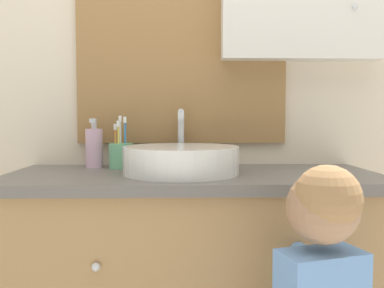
{
  "coord_description": "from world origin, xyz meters",
  "views": [
    {
      "loc": [
        -0.04,
        -1.07,
        1.0
      ],
      "look_at": [
        -0.01,
        0.29,
        0.91
      ],
      "focal_mm": 40.0,
      "sensor_mm": 36.0,
      "label": 1
    }
  ],
  "objects": [
    {
      "name": "sink_basin",
      "position": [
        -0.04,
        0.33,
        0.86
      ],
      "size": [
        0.38,
        0.43,
        0.21
      ],
      "color": "white",
      "rests_on": "vanity_counter"
    },
    {
      "name": "toothbrush_holder",
      "position": [
        -0.26,
        0.49,
        0.86
      ],
      "size": [
        0.09,
        0.09,
        0.19
      ],
      "color": "#66B27F",
      "rests_on": "vanity_counter"
    },
    {
      "name": "soap_dispenser",
      "position": [
        -0.36,
        0.5,
        0.89
      ],
      "size": [
        0.06,
        0.06,
        0.18
      ],
      "color": "#CCA3BC",
      "rests_on": "vanity_counter"
    },
    {
      "name": "wall_back",
      "position": [
        0.03,
        0.62,
        1.28
      ],
      "size": [
        3.2,
        0.18,
        2.5
      ],
      "color": "beige",
      "rests_on": "ground_plane"
    }
  ]
}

